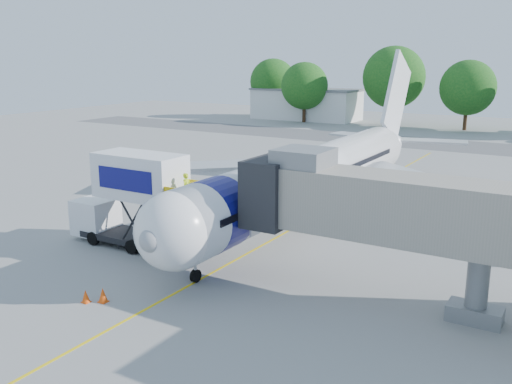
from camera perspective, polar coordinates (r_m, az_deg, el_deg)
The scene contains 14 objects.
ground at distance 35.89m, azimuth 3.10°, elevation -4.00°, with size 160.00×160.00×0.00m, color gray.
guidance_line at distance 35.89m, azimuth 3.10°, elevation -3.99°, with size 0.15×70.00×0.01m, color yellow.
taxiway_strip at distance 74.83m, azimuth 18.38°, elevation 4.49°, with size 120.00×10.00×0.01m, color #59595B.
aircraft at distance 38.73m, azimuth 6.01°, elevation 1.75°, with size 34.17×37.73×11.35m.
jet_bridge at distance 25.45m, azimuth 11.79°, elevation -1.41°, with size 13.90×3.20×6.60m.
catering_hiloader at distance 33.16m, azimuth -12.26°, elevation -0.81°, with size 8.50×2.44×5.50m.
ground_tug at distance 21.63m, azimuth -16.17°, elevation -14.45°, with size 4.02×2.31×1.55m.
safety_cone_a at distance 26.96m, azimuth -16.66°, elevation -9.97°, with size 0.38×0.38×0.60m.
safety_cone_b at distance 26.78m, azimuth -15.06°, elevation -9.94°, with size 0.43×0.43×0.68m.
outbuilding_left at distance 100.76m, azimuth 5.04°, elevation 8.77°, with size 18.40×8.40×5.30m.
tree_a at distance 103.54m, azimuth 1.71°, elevation 10.96°, with size 8.15×8.15×10.39m.
tree_b at distance 95.74m, azimuth 4.87°, elevation 10.53°, with size 7.74×7.74×9.87m.
tree_c at distance 93.65m, azimuth 13.61°, elevation 11.08°, with size 9.71×9.71×12.38m.
tree_d at distance 90.36m, azimuth 20.42°, elevation 9.75°, with size 8.07×8.07×10.29m.
Camera 1 is at (15.91, -30.33, 10.73)m, focal length 40.00 mm.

